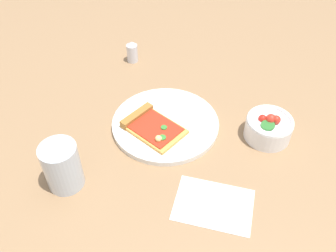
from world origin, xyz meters
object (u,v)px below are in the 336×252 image
pizza_slice_main (151,126)px  paper_napkin (214,204)px  plate (165,124)px  salad_bowl (268,127)px  soda_glass (63,167)px  pepper_shaker (132,52)px

pizza_slice_main → paper_napkin: (0.22, 0.12, -0.02)m
plate → salad_bowl: bearing=76.2°
soda_glass → pepper_shaker: size_ratio=1.64×
soda_glass → pepper_shaker: 0.48m
plate → pizza_slice_main: (0.02, -0.04, 0.01)m
pizza_slice_main → paper_napkin: 0.25m
pizza_slice_main → salad_bowl: size_ratio=1.52×
plate → pizza_slice_main: pizza_slice_main is taller
plate → paper_napkin: bearing=17.9°
plate → salad_bowl: (0.06, 0.24, 0.02)m
plate → paper_napkin: 0.26m
pepper_shaker → salad_bowl: bearing=41.8°
paper_napkin → pepper_shaker: bearing=-164.0°
paper_napkin → pepper_shaker: (-0.54, -0.15, 0.03)m
plate → soda_glass: bearing=-55.5°
pizza_slice_main → paper_napkin: size_ratio=1.06×
pizza_slice_main → pepper_shaker: pepper_shaker is taller
paper_napkin → pizza_slice_main: bearing=-152.6°
pizza_slice_main → pepper_shaker: 0.32m
soda_glass → pepper_shaker: soda_glass is taller
paper_napkin → pepper_shaker: 0.56m
pepper_shaker → paper_napkin: bearing=16.0°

